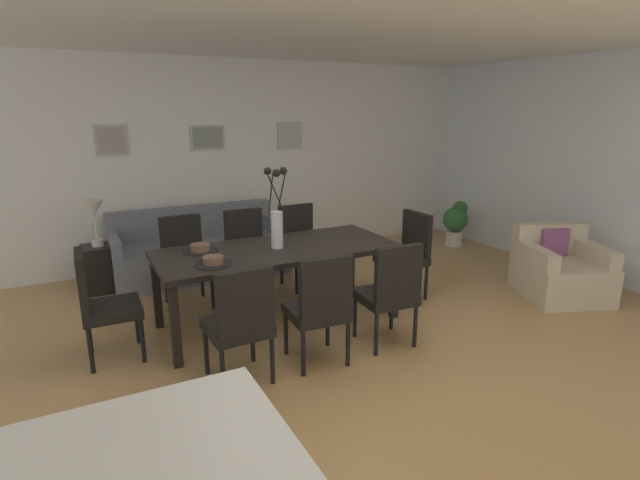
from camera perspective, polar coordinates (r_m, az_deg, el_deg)
ground_plane at (r=4.15m, az=3.37°, el=-13.60°), size 9.00×9.00×0.00m
back_wall_panel at (r=6.67m, az=-11.01°, el=8.88°), size 9.00×0.10×2.60m
side_window_wall at (r=6.59m, az=30.23°, el=7.05°), size 0.10×6.30×2.60m
ceiling_panel at (r=4.04m, az=0.82°, el=24.35°), size 9.00×7.20×0.08m
dining_table at (r=4.57m, az=-4.94°, el=-1.71°), size 2.20×0.95×0.74m
dining_chair_near_left at (r=3.64m, az=-9.18°, el=-9.10°), size 0.46×0.46×0.92m
dining_chair_near_right at (r=5.24m, az=-15.38°, el=-1.86°), size 0.45×0.45×0.92m
dining_chair_far_left at (r=3.85m, az=0.01°, el=-7.48°), size 0.47×0.47×0.92m
dining_chair_far_right at (r=5.42m, az=-8.44°, el=-0.92°), size 0.46×0.46×0.92m
dining_chair_mid_left at (r=4.19m, az=8.16°, el=-5.72°), size 0.47×0.47×0.92m
dining_chair_mid_right at (r=5.62m, az=-2.29°, el=-0.17°), size 0.46×0.46×0.92m
dining_chair_head_west at (r=4.30m, az=-24.10°, el=-6.42°), size 0.45×0.45×0.92m
dining_chair_head_east at (r=5.33m, az=10.12°, el=-1.25°), size 0.45×0.45×0.92m
centerpiece_vase at (r=4.49m, az=-5.04°, el=2.59°), size 0.21×0.23×0.73m
placemat_near_left at (r=4.16m, az=-12.26°, el=-2.71°), size 0.32×0.32×0.01m
bowl_near_left at (r=4.15m, az=-12.28°, el=-2.22°), size 0.17×0.17×0.07m
placemat_near_right at (r=4.56m, az=-13.69°, el=-1.23°), size 0.32×0.32×0.01m
bowl_near_right at (r=4.55m, az=-13.72°, el=-0.78°), size 0.17×0.17×0.07m
sofa at (r=6.21m, az=-13.73°, el=-1.36°), size 2.04×0.84×0.80m
side_table at (r=6.00m, az=-24.07°, el=-3.03°), size 0.36×0.36×0.52m
table_lamp at (r=5.85m, az=-24.73°, el=2.88°), size 0.22×0.22×0.51m
armchair at (r=5.92m, az=26.05°, el=-3.22°), size 1.04×1.04×0.75m
framed_picture_left at (r=6.33m, az=-23.06°, el=10.60°), size 0.35×0.03×0.34m
framed_picture_center at (r=6.52m, az=-12.89°, el=11.51°), size 0.43×0.03×0.30m
framed_picture_right at (r=6.90m, az=-3.53°, el=12.02°), size 0.35×0.03×0.35m
potted_plant at (r=7.53m, az=15.45°, el=2.13°), size 0.36×0.36×0.67m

